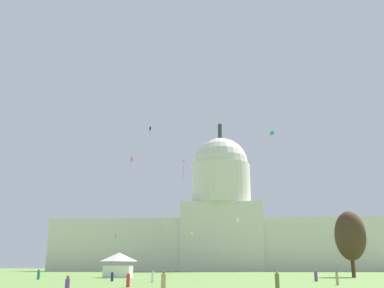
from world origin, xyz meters
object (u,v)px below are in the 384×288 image
at_px(person_red_edge_west, 128,280).
at_px(kite_black_high, 150,129).
at_px(kite_pink_mid, 131,160).
at_px(person_navy_back_right, 112,277).
at_px(person_olive_front_right, 277,283).
at_px(person_tan_near_tree_west, 337,279).
at_px(kite_gold_low, 162,225).
at_px(kite_green_low, 116,237).
at_px(capitol_building, 222,226).
at_px(kite_white_low, 238,220).
at_px(kite_turquoise_mid, 272,134).
at_px(kite_magenta_mid, 185,164).
at_px(person_white_back_left, 153,277).
at_px(person_purple_aisle_center, 67,286).
at_px(event_tent, 118,265).
at_px(person_purple_near_tent, 316,276).
at_px(tree_east_mid, 350,236).
at_px(kite_lime_low, 191,235).
at_px(person_teal_deep_crowd, 39,275).
at_px(person_tan_lawn_far_left, 164,282).

distance_m(person_red_edge_west, kite_black_high, 110.60).
bearing_deg(kite_pink_mid, person_navy_back_right, 125.22).
distance_m(person_olive_front_right, person_tan_near_tree_west, 18.10).
xyz_separation_m(person_navy_back_right, kite_pink_mid, (-6.66, 42.18, 27.90)).
bearing_deg(kite_gold_low, kite_green_low, -147.28).
xyz_separation_m(capitol_building, kite_white_low, (4.20, -72.42, -4.71)).
relative_size(kite_turquoise_mid, kite_pink_mid, 1.15).
bearing_deg(kite_gold_low, kite_pink_mid, -55.51).
height_order(person_navy_back_right, kite_magenta_mid, kite_magenta_mid).
bearing_deg(kite_white_low, kite_turquoise_mid, -37.96).
relative_size(person_white_back_left, kite_white_low, 1.38).
height_order(person_purple_aisle_center, kite_magenta_mid, kite_magenta_mid).
distance_m(capitol_building, kite_white_low, 72.70).
bearing_deg(kite_gold_low, event_tent, -52.63).
xyz_separation_m(person_purple_near_tent, person_purple_aisle_center, (-25.34, -34.22, -0.05)).
bearing_deg(capitol_building, kite_black_high, -119.67).
height_order(kite_white_low, kite_green_low, kite_white_low).
bearing_deg(capitol_building, person_tan_near_tree_west, -84.36).
height_order(person_white_back_left, kite_turquoise_mid, kite_turquoise_mid).
distance_m(tree_east_mid, kite_pink_mid, 55.26).
xyz_separation_m(kite_white_low, kite_lime_low, (-14.19, 27.69, -1.87)).
bearing_deg(person_purple_near_tent, kite_magenta_mid, -77.36).
xyz_separation_m(tree_east_mid, kite_green_low, (-63.63, 63.22, 3.95)).
relative_size(person_teal_deep_crowd, kite_green_low, 0.61).
bearing_deg(kite_lime_low, kite_white_low, 86.86).
xyz_separation_m(capitol_building, kite_black_high, (-24.73, -43.42, 30.36)).
bearing_deg(person_purple_aisle_center, person_olive_front_right, 158.20).
height_order(kite_turquoise_mid, kite_white_low, kite_turquoise_mid).
bearing_deg(person_teal_deep_crowd, kite_white_low, 177.63).
relative_size(person_teal_deep_crowd, kite_lime_low, 1.61).
distance_m(tree_east_mid, person_purple_aisle_center, 70.50).
relative_size(person_tan_near_tree_west, kite_pink_mid, 0.56).
xyz_separation_m(person_white_back_left, person_tan_near_tree_west, (22.97, -6.51, -0.00)).
relative_size(person_purple_aisle_center, person_white_back_left, 0.92).
relative_size(person_tan_lawn_far_left, kite_black_high, 0.50).
distance_m(person_red_edge_west, kite_gold_low, 108.40).
height_order(person_white_back_left, person_navy_back_right, person_white_back_left).
xyz_separation_m(person_white_back_left, kite_turquoise_mid, (19.36, 18.75, 25.68)).
bearing_deg(person_white_back_left, person_navy_back_right, 6.91).
bearing_deg(person_purple_aisle_center, kite_gold_low, -126.24).
height_order(person_purple_near_tent, person_tan_near_tree_west, person_purple_near_tent).
bearing_deg(person_navy_back_right, kite_pink_mid, -83.29).
relative_size(tree_east_mid, person_olive_front_right, 7.40).
distance_m(person_purple_near_tent, kite_gold_low, 94.75).
height_order(capitol_building, person_teal_deep_crowd, capitol_building).
bearing_deg(person_olive_front_right, person_navy_back_right, 98.04).
distance_m(person_tan_near_tree_west, person_teal_deep_crowd, 48.37).
bearing_deg(kite_white_low, person_white_back_left, -60.29).
bearing_deg(kite_green_low, person_red_edge_west, 11.04).
bearing_deg(person_navy_back_right, event_tent, -81.48).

